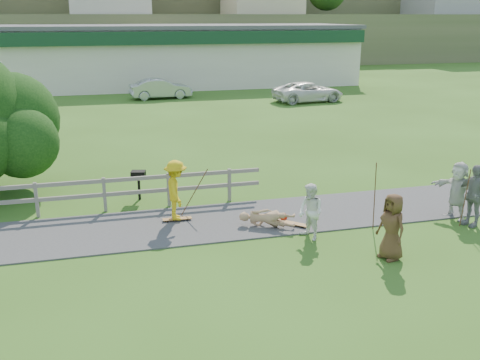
{
  "coord_description": "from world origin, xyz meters",
  "views": [
    {
      "loc": [
        -1.86,
        -13.01,
        5.9
      ],
      "look_at": [
        2.03,
        2.0,
        1.11
      ],
      "focal_mm": 40.0,
      "sensor_mm": 36.0,
      "label": 1
    }
  ],
  "objects_px": {
    "spectator_b": "(474,195)",
    "car_white": "(308,92)",
    "bbq": "(139,185)",
    "skater_rider": "(176,193)",
    "skater_fallen": "(267,218)",
    "spectator_c": "(392,227)",
    "spectator_d": "(458,190)",
    "car_silver": "(161,89)",
    "spectator_a": "(311,212)"
  },
  "relations": [
    {
      "from": "skater_rider",
      "to": "bbq",
      "type": "xyz_separation_m",
      "value": [
        -0.93,
        2.33,
        -0.4
      ]
    },
    {
      "from": "car_silver",
      "to": "car_white",
      "type": "height_order",
      "value": "car_silver"
    },
    {
      "from": "skater_rider",
      "to": "bbq",
      "type": "height_order",
      "value": "skater_rider"
    },
    {
      "from": "skater_fallen",
      "to": "spectator_a",
      "type": "distance_m",
      "value": 1.47
    },
    {
      "from": "skater_rider",
      "to": "car_silver",
      "type": "height_order",
      "value": "skater_rider"
    },
    {
      "from": "spectator_b",
      "to": "car_silver",
      "type": "bearing_deg",
      "value": 175.7
    },
    {
      "from": "spectator_a",
      "to": "bbq",
      "type": "xyz_separation_m",
      "value": [
        -4.29,
        4.5,
        -0.29
      ]
    },
    {
      "from": "spectator_b",
      "to": "bbq",
      "type": "xyz_separation_m",
      "value": [
        -9.23,
        4.74,
        -0.42
      ]
    },
    {
      "from": "bbq",
      "to": "spectator_c",
      "type": "bearing_deg",
      "value": -33.5
    },
    {
      "from": "spectator_d",
      "to": "spectator_c",
      "type": "bearing_deg",
      "value": -77.09
    },
    {
      "from": "spectator_a",
      "to": "spectator_b",
      "type": "height_order",
      "value": "spectator_b"
    },
    {
      "from": "skater_rider",
      "to": "skater_fallen",
      "type": "relative_size",
      "value": 1.12
    },
    {
      "from": "skater_rider",
      "to": "car_white",
      "type": "relative_size",
      "value": 0.36
    },
    {
      "from": "skater_rider",
      "to": "bbq",
      "type": "relative_size",
      "value": 1.81
    },
    {
      "from": "spectator_d",
      "to": "car_silver",
      "type": "distance_m",
      "value": 27.25
    },
    {
      "from": "car_white",
      "to": "skater_rider",
      "type": "bearing_deg",
      "value": 142.82
    },
    {
      "from": "spectator_c",
      "to": "bbq",
      "type": "relative_size",
      "value": 1.73
    },
    {
      "from": "skater_fallen",
      "to": "car_white",
      "type": "distance_m",
      "value": 23.93
    },
    {
      "from": "spectator_b",
      "to": "spectator_c",
      "type": "bearing_deg",
      "value": -84.12
    },
    {
      "from": "spectator_b",
      "to": "spectator_c",
      "type": "distance_m",
      "value": 3.73
    },
    {
      "from": "skater_fallen",
      "to": "spectator_d",
      "type": "bearing_deg",
      "value": -68.88
    },
    {
      "from": "spectator_c",
      "to": "car_white",
      "type": "relative_size",
      "value": 0.34
    },
    {
      "from": "skater_fallen",
      "to": "spectator_c",
      "type": "height_order",
      "value": "spectator_c"
    },
    {
      "from": "spectator_c",
      "to": "car_white",
      "type": "bearing_deg",
      "value": 148.54
    },
    {
      "from": "spectator_b",
      "to": "bbq",
      "type": "distance_m",
      "value": 10.38
    },
    {
      "from": "car_white",
      "to": "spectator_d",
      "type": "bearing_deg",
      "value": 163.23
    },
    {
      "from": "bbq",
      "to": "car_white",
      "type": "bearing_deg",
      "value": 67.57
    },
    {
      "from": "skater_rider",
      "to": "spectator_a",
      "type": "xyz_separation_m",
      "value": [
        3.36,
        -2.18,
        -0.11
      ]
    },
    {
      "from": "spectator_b",
      "to": "car_white",
      "type": "xyz_separation_m",
      "value": [
        3.99,
        23.09,
        -0.22
      ]
    },
    {
      "from": "car_silver",
      "to": "skater_fallen",
      "type": "bearing_deg",
      "value": 175.28
    },
    {
      "from": "spectator_b",
      "to": "spectator_d",
      "type": "height_order",
      "value": "spectator_b"
    },
    {
      "from": "spectator_a",
      "to": "car_silver",
      "type": "bearing_deg",
      "value": 163.32
    },
    {
      "from": "car_silver",
      "to": "spectator_d",
      "type": "bearing_deg",
      "value": -172.55
    },
    {
      "from": "skater_fallen",
      "to": "car_silver",
      "type": "height_order",
      "value": "car_silver"
    },
    {
      "from": "spectator_c",
      "to": "spectator_a",
      "type": "bearing_deg",
      "value": -152.67
    },
    {
      "from": "spectator_b",
      "to": "spectator_d",
      "type": "bearing_deg",
      "value": 173.17
    },
    {
      "from": "skater_rider",
      "to": "spectator_b",
      "type": "relative_size",
      "value": 0.97
    },
    {
      "from": "spectator_d",
      "to": "spectator_b",
      "type": "bearing_deg",
      "value": -8.47
    },
    {
      "from": "spectator_b",
      "to": "bbq",
      "type": "height_order",
      "value": "spectator_b"
    },
    {
      "from": "spectator_c",
      "to": "bbq",
      "type": "xyz_separation_m",
      "value": [
        -5.79,
        6.17,
        -0.36
      ]
    },
    {
      "from": "spectator_b",
      "to": "skater_rider",
      "type": "bearing_deg",
      "value": -122.91
    },
    {
      "from": "skater_fallen",
      "to": "bbq",
      "type": "distance_m",
      "value": 4.84
    },
    {
      "from": "spectator_a",
      "to": "spectator_c",
      "type": "relative_size",
      "value": 0.91
    },
    {
      "from": "car_white",
      "to": "bbq",
      "type": "distance_m",
      "value": 22.62
    },
    {
      "from": "spectator_d",
      "to": "car_white",
      "type": "bearing_deg",
      "value": 151.33
    },
    {
      "from": "spectator_d",
      "to": "bbq",
      "type": "bearing_deg",
      "value": -132.77
    },
    {
      "from": "skater_rider",
      "to": "spectator_c",
      "type": "distance_m",
      "value": 6.19
    },
    {
      "from": "spectator_d",
      "to": "car_silver",
      "type": "relative_size",
      "value": 0.4
    },
    {
      "from": "spectator_c",
      "to": "spectator_d",
      "type": "bearing_deg",
      "value": 106.66
    },
    {
      "from": "skater_rider",
      "to": "spectator_c",
      "type": "height_order",
      "value": "skater_rider"
    }
  ]
}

